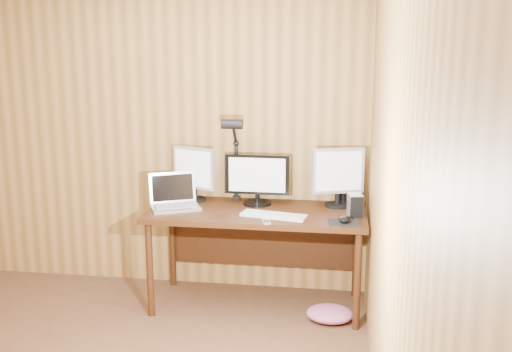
% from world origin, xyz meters
% --- Properties ---
extents(room_shell, '(4.00, 4.00, 4.00)m').
position_xyz_m(room_shell, '(0.00, 0.00, 1.25)').
color(room_shell, brown).
rests_on(room_shell, ground).
extents(desk, '(1.60, 0.70, 0.75)m').
position_xyz_m(desk, '(0.93, 1.70, 0.63)').
color(desk, '#361A0B').
rests_on(desk, floor).
extents(monitor_center, '(0.49, 0.21, 0.38)m').
position_xyz_m(monitor_center, '(0.91, 1.79, 0.95)').
color(monitor_center, black).
rests_on(monitor_center, desk).
extents(monitor_left, '(0.36, 0.18, 0.42)m').
position_xyz_m(monitor_left, '(0.41, 1.83, 0.98)').
color(monitor_left, black).
rests_on(monitor_left, desk).
extents(monitor_right, '(0.39, 0.19, 0.45)m').
position_xyz_m(monitor_right, '(1.51, 1.83, 0.99)').
color(monitor_right, black).
rests_on(monitor_right, desk).
extents(laptop, '(0.43, 0.39, 0.25)m').
position_xyz_m(laptop, '(0.30, 1.63, 0.81)').
color(laptop, silver).
rests_on(laptop, desk).
extents(keyboard, '(0.48, 0.23, 0.02)m').
position_xyz_m(keyboard, '(1.07, 1.48, 0.76)').
color(keyboard, white).
rests_on(keyboard, desk).
extents(mousepad, '(0.23, 0.20, 0.00)m').
position_xyz_m(mousepad, '(1.57, 1.41, 0.75)').
color(mousepad, black).
rests_on(mousepad, desk).
extents(mouse, '(0.10, 0.14, 0.04)m').
position_xyz_m(mouse, '(1.57, 1.41, 0.77)').
color(mouse, black).
rests_on(mouse, mousepad).
extents(hard_drive, '(0.12, 0.16, 0.16)m').
position_xyz_m(hard_drive, '(1.64, 1.59, 0.83)').
color(hard_drive, silver).
rests_on(hard_drive, desk).
extents(phone, '(0.07, 0.11, 0.01)m').
position_xyz_m(phone, '(1.04, 1.33, 0.76)').
color(phone, silver).
rests_on(phone, desk).
extents(speaker, '(0.05, 0.05, 0.12)m').
position_xyz_m(speaker, '(1.55, 1.92, 0.81)').
color(speaker, black).
rests_on(speaker, desk).
extents(desk_lamp, '(0.16, 0.23, 0.69)m').
position_xyz_m(desk_lamp, '(0.72, 1.85, 1.18)').
color(desk_lamp, black).
rests_on(desk_lamp, desk).
extents(fabric_pile, '(0.41, 0.37, 0.11)m').
position_xyz_m(fabric_pile, '(1.49, 1.44, 0.05)').
color(fabric_pile, '#C35E88').
rests_on(fabric_pile, floor).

